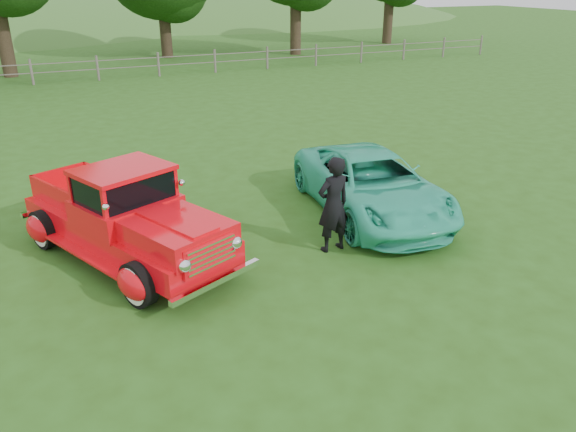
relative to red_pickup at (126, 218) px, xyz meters
name	(u,v)px	position (x,y,z in m)	size (l,w,h in m)	color
ground	(260,291)	(1.75, -2.10, -0.80)	(140.00, 140.00, 0.00)	#274D14
distant_hills	(22,70)	(-2.33, 57.36, -5.34)	(116.00, 60.00, 18.00)	#326625
fence_line	(98,68)	(1.75, 19.90, -0.19)	(48.00, 0.12, 1.20)	#655C55
red_pickup	(126,218)	(0.00, 0.00, 0.00)	(3.66, 5.26, 1.78)	black
teal_sedan	(372,184)	(5.20, 0.03, -0.13)	(2.22, 4.83, 1.34)	#30C19C
man	(333,205)	(3.59, -1.21, 0.13)	(0.67, 0.44, 1.85)	black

